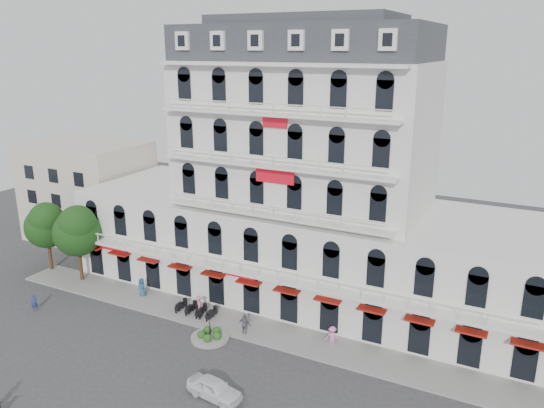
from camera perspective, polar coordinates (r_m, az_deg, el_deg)
The scene contains 14 objects.
ground at distance 39.91m, azimuth -7.88°, elevation -19.12°, with size 120.00×120.00×0.00m, color #38383A.
sidewalk at distance 46.28m, azimuth -1.37°, elevation -13.38°, with size 53.00×4.00×0.16m, color gray.
main_building at distance 49.97m, azimuth 3.45°, elevation 1.20°, with size 45.00×15.00×25.80m.
flank_building_west at distance 69.64m, azimuth -19.12°, elevation 1.36°, with size 14.00×10.00×12.00m, color beige.
traffic_island at distance 45.34m, azimuth -6.67°, elevation -13.93°, with size 3.20×3.20×1.60m.
parked_scooter_row at distance 49.14m, azimuth -8.16°, elevation -11.76°, with size 4.40×1.80×1.10m, color black, non-canonical shape.
tree_west_outer at distance 60.53m, azimuth -23.11°, elevation -1.94°, with size 4.50×4.48×7.76m.
tree_west_inner at distance 56.48m, azimuth -20.24°, elevation -2.54°, with size 4.76×4.76×8.25m.
parked_car at distance 38.63m, azimuth -6.21°, elevation -19.13°, with size 1.66×4.12×1.40m, color white.
rider_center at distance 48.35m, azimuth -7.91°, elevation -10.81°, with size 1.25×1.36×2.06m.
pedestrian_left at distance 53.02m, azimuth -13.82°, elevation -8.72°, with size 0.94×0.61×1.92m, color #25506F.
pedestrian_mid at distance 45.27m, azimuth -2.95°, elevation -12.84°, with size 1.13×0.47×1.93m, color slate.
pedestrian_right at distance 44.01m, azimuth 6.50°, elevation -13.99°, with size 1.15×0.66×1.77m, color pink.
pedestrian_far at distance 53.67m, azimuth -24.20°, elevation -9.64°, with size 0.58×0.38×1.60m, color navy.
Camera 1 is at (19.17, -26.22, 23.19)m, focal length 35.00 mm.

